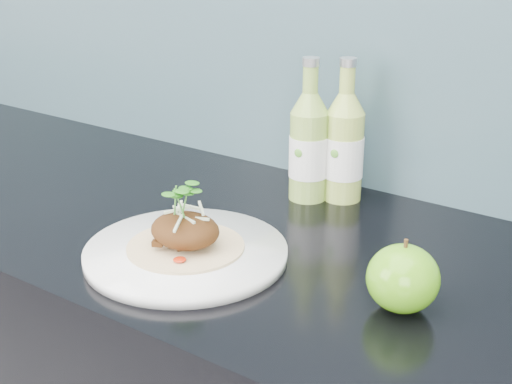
% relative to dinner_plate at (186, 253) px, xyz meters
% --- Properties ---
extents(dinner_plate, '(0.38, 0.38, 0.02)m').
position_rel_dinner_plate_xyz_m(dinner_plate, '(0.00, 0.00, 0.00)').
color(dinner_plate, white).
rests_on(dinner_plate, kitchen_counter).
extents(pork_taco, '(0.17, 0.17, 0.10)m').
position_rel_dinner_plate_xyz_m(pork_taco, '(0.00, -0.00, 0.04)').
color(pork_taco, tan).
rests_on(pork_taco, dinner_plate).
extents(green_apple, '(0.11, 0.11, 0.10)m').
position_rel_dinner_plate_xyz_m(green_apple, '(0.31, 0.05, 0.03)').
color(green_apple, '#519810').
rests_on(green_apple, kitchen_counter).
extents(cider_bottle_left, '(0.07, 0.07, 0.24)m').
position_rel_dinner_plate_xyz_m(cider_bottle_left, '(0.02, 0.30, 0.08)').
color(cider_bottle_left, '#8BB149').
rests_on(cider_bottle_left, kitchen_counter).
extents(cider_bottle_right, '(0.08, 0.08, 0.24)m').
position_rel_dinner_plate_xyz_m(cider_bottle_right, '(0.07, 0.33, 0.08)').
color(cider_bottle_right, '#A5BE4F').
rests_on(cider_bottle_right, kitchen_counter).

